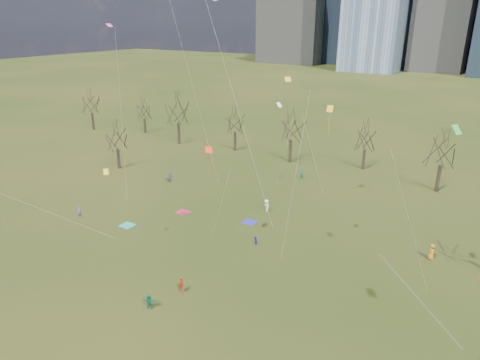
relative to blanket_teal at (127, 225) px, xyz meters
The scene contains 14 objects.
ground 15.07m from the blanket_teal, 28.81° to the right, with size 500.00×500.00×0.00m, color black.
bare_tree_row 33.27m from the blanket_teal, 66.35° to the left, with size 113.04×29.80×9.50m.
blanket_teal is the anchor object (origin of this frame).
blanket_navy 14.91m from the blanket_teal, 35.07° to the left, with size 1.60×1.50×0.03m, color #2429A8.
blanket_crimson 7.37m from the blanket_teal, 62.54° to the left, with size 1.60×1.50×0.03m, color #BD253D.
person_4 15.93m from the blanket_teal, 26.56° to the right, with size 0.89×0.37×1.52m, color red.
person_5 16.95m from the blanket_teal, 37.95° to the right, with size 1.32×0.42×1.42m, color #186F56.
person_7 7.06m from the blanket_teal, 168.48° to the right, with size 0.54×0.36×1.49m, color #7C4E9D.
person_8 16.17m from the blanket_teal, 14.44° to the left, with size 0.51×0.40×1.05m, color #26239B.
person_9 17.68m from the blanket_teal, 45.33° to the left, with size 1.04×0.60×1.61m, color white.
person_11 15.12m from the blanket_teal, 110.72° to the left, with size 1.50×0.48×1.62m, color slate.
person_12 34.51m from the blanket_teal, 18.61° to the left, with size 0.87×0.57×1.79m, color orange.
person_13 28.60m from the blanket_teal, 66.58° to the left, with size 0.65×0.43×1.79m, color #19735A.
kites_airborne 23.26m from the blanket_teal, 13.16° to the left, with size 77.90×32.79×27.87m.
Camera 1 is at (22.94, -25.19, 23.49)m, focal length 32.00 mm.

